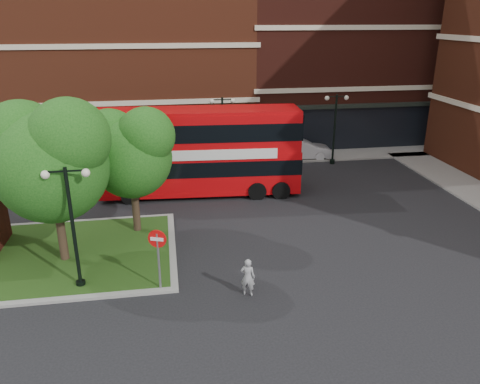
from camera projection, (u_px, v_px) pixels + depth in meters
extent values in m
plane|color=black|center=(220.00, 278.00, 19.15)|extent=(120.00, 120.00, 0.00)
cube|color=slate|center=(193.00, 161.00, 34.36)|extent=(44.00, 3.00, 0.12)
cube|color=maroon|center=(84.00, 57.00, 37.63)|extent=(26.00, 12.00, 14.00)
cube|color=#471911|center=(345.00, 41.00, 40.59)|extent=(18.00, 12.00, 16.00)
cube|color=gray|center=(32.00, 257.00, 20.70)|extent=(12.60, 7.60, 0.12)
cube|color=#19380F|center=(32.00, 257.00, 20.69)|extent=(12.00, 7.00, 0.15)
cylinder|color=#2D2116|center=(60.00, 220.00, 19.79)|extent=(0.36, 0.36, 3.92)
sphere|color=#174A12|center=(52.00, 167.00, 18.95)|extent=(4.60, 4.60, 4.60)
sphere|color=#174A12|center=(23.00, 142.00, 19.09)|extent=(3.45, 3.45, 3.45)
sphere|color=#174A12|center=(69.00, 138.00, 18.22)|extent=(3.22, 3.22, 3.22)
cylinder|color=#2D2116|center=(135.00, 200.00, 22.63)|extent=(0.36, 0.36, 3.47)
sphere|color=#174A12|center=(131.00, 158.00, 21.88)|extent=(3.80, 3.80, 3.80)
sphere|color=#174A12|center=(110.00, 139.00, 21.98)|extent=(2.85, 2.85, 2.85)
sphere|color=#174A12|center=(146.00, 136.00, 21.25)|extent=(2.66, 2.66, 2.66)
cylinder|color=black|center=(73.00, 230.00, 17.62)|extent=(0.14, 0.14, 5.00)
cylinder|color=black|center=(81.00, 284.00, 18.45)|extent=(0.36, 0.36, 0.30)
cube|color=black|center=(65.00, 171.00, 16.79)|extent=(1.40, 0.06, 0.06)
sphere|color=#F2EACC|center=(45.00, 175.00, 16.72)|extent=(0.32, 0.32, 0.32)
sphere|color=#F2EACC|center=(86.00, 173.00, 16.93)|extent=(0.32, 0.32, 0.32)
cylinder|color=black|center=(223.00, 134.00, 31.96)|extent=(0.14, 0.14, 5.00)
cylinder|color=black|center=(223.00, 167.00, 32.79)|extent=(0.36, 0.36, 0.30)
cube|color=black|center=(222.00, 100.00, 31.13)|extent=(1.40, 0.06, 0.06)
sphere|color=#F2EACC|center=(212.00, 101.00, 31.06)|extent=(0.32, 0.32, 0.32)
sphere|color=#F2EACC|center=(233.00, 101.00, 31.27)|extent=(0.32, 0.32, 0.32)
cylinder|color=black|center=(334.00, 130.00, 33.16)|extent=(0.14, 0.14, 5.00)
cylinder|color=black|center=(332.00, 162.00, 33.99)|extent=(0.36, 0.36, 0.30)
cube|color=black|center=(337.00, 96.00, 32.33)|extent=(1.40, 0.06, 0.06)
sphere|color=#F2EACC|center=(327.00, 98.00, 32.26)|extent=(0.32, 0.32, 0.32)
sphere|color=#F2EACC|center=(346.00, 98.00, 32.47)|extent=(0.32, 0.32, 0.32)
cube|color=#C1070B|center=(200.00, 168.00, 27.80)|extent=(11.88, 3.39, 2.24)
cube|color=#C1070B|center=(199.00, 131.00, 27.01)|extent=(11.76, 3.36, 2.24)
cube|color=black|center=(199.00, 129.00, 26.97)|extent=(11.88, 3.39, 1.01)
cube|color=silver|center=(200.00, 155.00, 26.11)|extent=(8.79, 0.59, 0.59)
imported|color=#969698|center=(248.00, 277.00, 17.77)|extent=(0.66, 0.55, 1.54)
imported|color=#ADAFB4|center=(185.00, 159.00, 32.42)|extent=(4.59, 2.20, 1.51)
imported|color=white|center=(302.00, 149.00, 34.88)|extent=(4.55, 1.88, 1.46)
cylinder|color=slate|center=(159.00, 262.00, 17.89)|extent=(0.09, 0.09, 2.47)
cylinder|color=red|center=(157.00, 239.00, 17.54)|extent=(0.69, 0.31, 0.72)
cube|color=white|center=(157.00, 239.00, 17.54)|extent=(0.49, 0.22, 0.13)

